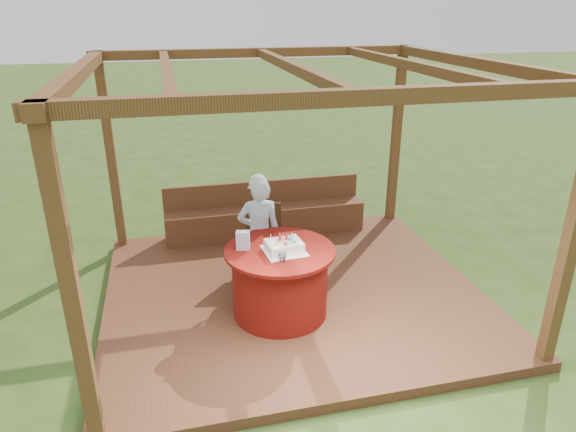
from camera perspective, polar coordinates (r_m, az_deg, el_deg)
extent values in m
plane|color=#2F4A18|center=(6.50, 0.52, -9.00)|extent=(60.00, 60.00, 0.00)
cube|color=brown|center=(6.47, 0.52, -8.55)|extent=(4.50, 4.00, 0.12)
cube|color=brown|center=(4.09, -22.88, -8.37)|extent=(0.12, 0.12, 2.60)
cube|color=brown|center=(5.32, 28.94, -2.30)|extent=(0.12, 0.12, 2.60)
cube|color=brown|center=(7.56, -19.05, 6.10)|extent=(0.12, 0.12, 2.60)
cube|color=brown|center=(8.29, 11.89, 8.22)|extent=(0.12, 0.12, 2.60)
cube|color=brown|center=(3.80, 7.74, 12.97)|extent=(4.50, 0.14, 0.12)
cube|color=brown|center=(7.41, -3.10, 17.70)|extent=(4.50, 0.14, 0.12)
cube|color=brown|center=(5.46, -22.35, 14.42)|extent=(0.14, 4.00, 0.12)
cube|color=brown|center=(6.43, 20.11, 15.71)|extent=(0.14, 4.00, 0.12)
cube|color=brown|center=(5.41, -13.36, 15.39)|extent=(0.10, 3.70, 0.10)
cube|color=brown|center=(5.58, 0.63, 16.16)|extent=(0.10, 3.70, 0.10)
cube|color=brown|center=(6.03, 13.20, 16.07)|extent=(0.10, 3.70, 0.10)
cube|color=brown|center=(7.82, -2.49, -0.48)|extent=(3.00, 0.42, 0.45)
cube|color=brown|center=(7.84, -2.79, 2.71)|extent=(3.00, 0.06, 0.35)
cylinder|color=maroon|center=(5.80, -0.89, -7.45)|extent=(1.06, 1.06, 0.76)
cylinder|color=maroon|center=(5.61, -0.92, -3.89)|extent=(1.22, 1.22, 0.04)
cube|color=#3B2212|center=(6.60, -2.67, -2.83)|extent=(0.53, 0.53, 0.05)
cylinder|color=#3B2212|center=(6.55, -4.22, -5.33)|extent=(0.04, 0.04, 0.45)
cylinder|color=#3B2212|center=(6.54, -1.03, -5.27)|extent=(0.04, 0.04, 0.45)
cylinder|color=#3B2212|center=(6.87, -4.16, -3.92)|extent=(0.04, 0.04, 0.45)
cylinder|color=#3B2212|center=(6.87, -1.13, -3.86)|extent=(0.04, 0.04, 0.45)
cube|color=#3B2212|center=(6.70, -2.72, -0.34)|extent=(0.45, 0.12, 0.45)
imported|color=#9FCAED|center=(6.20, -3.21, -2.01)|extent=(0.53, 0.36, 1.42)
sphere|color=white|center=(5.96, -3.35, 3.68)|extent=(0.21, 0.21, 0.21)
cube|color=white|center=(5.56, -0.43, -3.88)|extent=(0.47, 0.47, 0.01)
cube|color=white|center=(5.53, -0.43, -3.36)|extent=(0.40, 0.34, 0.11)
cylinder|color=red|center=(5.52, -0.89, -2.37)|extent=(0.03, 0.03, 0.08)
cylinder|color=red|center=(5.54, -0.18, -2.30)|extent=(0.03, 0.03, 0.08)
sphere|color=yellow|center=(5.43, -1.32, -3.11)|extent=(0.04, 0.04, 0.04)
sphere|color=red|center=(5.44, -0.27, -3.05)|extent=(0.04, 0.04, 0.04)
sphere|color=green|center=(5.48, 0.70, -2.86)|extent=(0.04, 0.04, 0.04)
sphere|color=orange|center=(5.51, -1.09, -2.72)|extent=(0.04, 0.04, 0.04)
sphere|color=blue|center=(5.55, 0.20, -2.54)|extent=(0.04, 0.04, 0.04)
cube|color=#C57FB1|center=(5.58, -5.03, -2.70)|extent=(0.16, 0.13, 0.21)
imported|color=silver|center=(5.33, -0.63, -4.63)|extent=(0.11, 0.11, 0.08)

